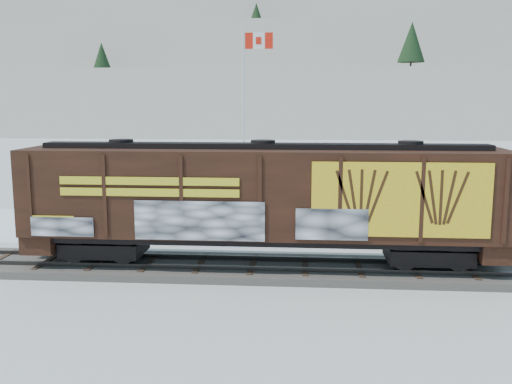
# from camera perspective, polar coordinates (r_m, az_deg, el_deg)

# --- Properties ---
(ground) EXTENTS (500.00, 500.00, 0.00)m
(ground) POSITION_cam_1_polar(r_m,az_deg,el_deg) (21.91, -0.35, -7.98)
(ground) COLOR white
(ground) RESTS_ON ground
(rail_track) EXTENTS (50.00, 3.40, 0.43)m
(rail_track) POSITION_cam_1_polar(r_m,az_deg,el_deg) (21.87, -0.35, -7.61)
(rail_track) COLOR #59544C
(rail_track) RESTS_ON ground
(parking_strip) EXTENTS (40.00, 8.00, 0.03)m
(parking_strip) POSITION_cam_1_polar(r_m,az_deg,el_deg) (29.14, 0.92, -3.64)
(parking_strip) COLOR white
(parking_strip) RESTS_ON ground
(hillside) EXTENTS (360.00, 110.00, 93.00)m
(hillside) POSITION_cam_1_polar(r_m,az_deg,el_deg) (160.87, 3.98, 11.89)
(hillside) COLOR white
(hillside) RESTS_ON ground
(hopper_railcar) EXTENTS (17.75, 3.06, 4.47)m
(hopper_railcar) POSITION_cam_1_polar(r_m,az_deg,el_deg) (21.20, 0.69, -0.44)
(hopper_railcar) COLOR black
(hopper_railcar) RESTS_ON rail_track
(flagpole) EXTENTS (2.30, 0.90, 10.86)m
(flagpole) POSITION_cam_1_polar(r_m,az_deg,el_deg) (36.82, -1.05, 5.25)
(flagpole) COLOR silver
(flagpole) RESTS_ON ground
(car_silver) EXTENTS (4.79, 3.04, 1.52)m
(car_silver) POSITION_cam_1_polar(r_m,az_deg,el_deg) (27.84, -8.00, -2.69)
(car_silver) COLOR silver
(car_silver) RESTS_ON parking_strip
(car_white) EXTENTS (5.09, 3.52, 1.59)m
(car_white) POSITION_cam_1_polar(r_m,az_deg,el_deg) (27.45, 12.89, -2.93)
(car_white) COLOR white
(car_white) RESTS_ON parking_strip
(car_dark) EXTENTS (5.68, 4.08, 1.53)m
(car_dark) POSITION_cam_1_polar(r_m,az_deg,el_deg) (30.20, 17.49, -2.10)
(car_dark) COLOR black
(car_dark) RESTS_ON parking_strip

